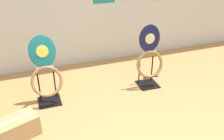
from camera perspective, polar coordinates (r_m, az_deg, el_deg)
toilet_seat_display_teal_sax at (r=3.12m, az=-14.94°, el=-0.63°), size 0.38×0.32×0.84m
toilet_seat_display_navy_moon at (r=3.40m, az=8.55°, el=2.47°), size 0.39×0.29×0.87m
storage_box at (r=2.80m, az=-21.11°, el=-12.35°), size 0.50×0.38×0.23m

